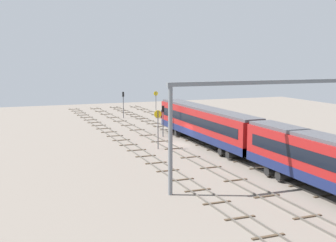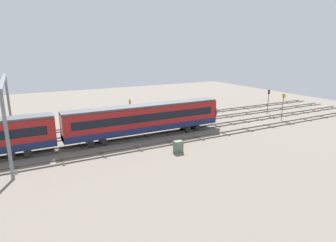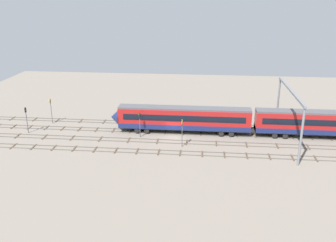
% 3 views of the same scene
% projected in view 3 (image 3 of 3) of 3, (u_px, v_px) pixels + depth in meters
% --- Properties ---
extents(ground_plane, '(107.97, 107.97, 0.00)m').
position_uv_depth(ground_plane, '(173.00, 137.00, 66.37)').
color(ground_plane, slate).
extents(track_near_foreground, '(91.97, 2.40, 0.16)m').
position_uv_depth(track_near_foreground, '(176.00, 124.00, 72.82)').
color(track_near_foreground, '#59544C').
rests_on(track_near_foreground, ground).
extents(track_with_train, '(91.97, 2.40, 0.16)m').
position_uv_depth(track_with_train, '(174.00, 132.00, 68.50)').
color(track_with_train, '#59544C').
rests_on(track_with_train, ground).
extents(track_middle, '(91.97, 2.40, 0.16)m').
position_uv_depth(track_middle, '(172.00, 142.00, 64.18)').
color(track_middle, '#59544C').
rests_on(track_middle, ground).
extents(track_second_far, '(91.97, 2.40, 0.16)m').
position_uv_depth(track_second_far, '(169.00, 152.00, 59.87)').
color(track_second_far, '#59544C').
rests_on(track_second_far, ground).
extents(train, '(50.40, 3.24, 4.80)m').
position_uv_depth(train, '(250.00, 122.00, 66.37)').
color(train, maroon).
rests_on(train, ground).
extents(overhead_gantry, '(0.40, 19.36, 9.33)m').
position_uv_depth(overhead_gantry, '(290.00, 103.00, 62.09)').
color(overhead_gantry, slate).
rests_on(overhead_gantry, ground).
extents(speed_sign_near_foreground, '(0.14, 0.97, 4.85)m').
position_uv_depth(speed_sign_near_foreground, '(182.00, 129.00, 61.27)').
color(speed_sign_near_foreground, '#4C4C51').
rests_on(speed_sign_near_foreground, ground).
extents(speed_sign_mid_trackside, '(0.14, 0.82, 5.04)m').
position_uv_depth(speed_sign_mid_trackside, '(51.00, 108.00, 72.38)').
color(speed_sign_mid_trackside, '#4C4C51').
rests_on(speed_sign_mid_trackside, ground).
extents(signal_light_trackside_approach, '(0.31, 0.32, 4.47)m').
position_uv_depth(signal_light_trackside_approach, '(140.00, 122.00, 65.45)').
color(signal_light_trackside_approach, '#4C4C51').
rests_on(signal_light_trackside_approach, ground).
extents(signal_light_trackside_departure, '(0.31, 0.32, 4.91)m').
position_uv_depth(signal_light_trackside_departure, '(26.00, 117.00, 67.33)').
color(signal_light_trackside_departure, '#4C4C51').
rests_on(signal_light_trackside_departure, ground).
extents(relay_cabinet, '(1.16, 0.78, 1.50)m').
position_uv_depth(relay_cabinet, '(182.00, 115.00, 75.80)').
color(relay_cabinet, '#597259').
rests_on(relay_cabinet, ground).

